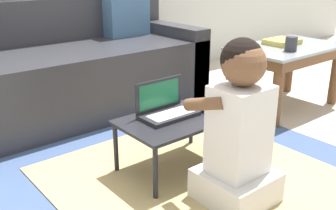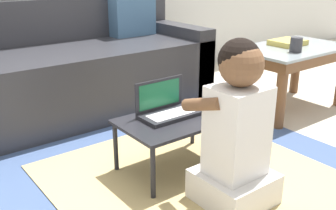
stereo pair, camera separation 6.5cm
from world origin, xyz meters
name	(u,v)px [view 1 (the left image)]	position (x,y,z in m)	size (l,w,h in m)	color
ground_plane	(171,168)	(0.00, 0.00, 0.00)	(16.00, 16.00, 0.00)	beige
area_rug	(202,183)	(0.02, -0.21, 0.00)	(1.81, 1.96, 0.01)	#3D517A
couch	(79,71)	(0.07, 1.13, 0.29)	(1.81, 0.82, 0.83)	#2D2D33
coffee_table	(286,57)	(1.26, 0.20, 0.38)	(0.84, 0.52, 0.47)	gray
laptop_desk	(176,124)	(0.02, -0.01, 0.26)	(0.57, 0.38, 0.29)	black
laptop	(167,110)	(0.01, 0.04, 0.32)	(0.30, 0.17, 0.18)	#232328
computer_mouse	(204,107)	(0.21, -0.03, 0.31)	(0.07, 0.11, 0.04)	#234CB2
person_seated	(238,131)	(0.04, -0.41, 0.35)	(0.31, 0.37, 0.75)	silver
cup_on_table	(291,44)	(1.12, 0.08, 0.51)	(0.08, 0.08, 0.10)	#2D2D33
book_on_table	(282,42)	(1.28, 0.26, 0.48)	(0.24, 0.19, 0.04)	tan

